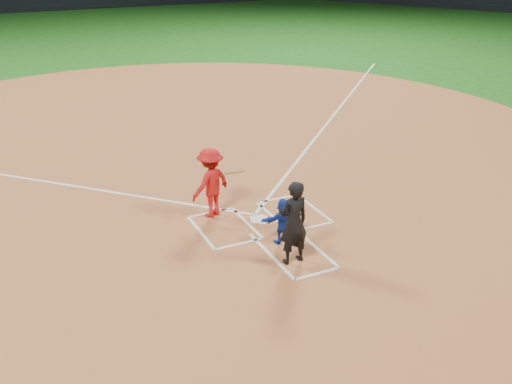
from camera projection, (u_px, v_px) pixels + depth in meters
name	position (u px, v px, depth m)	size (l,w,h in m)	color
ground	(260.00, 220.00, 14.42)	(120.00, 120.00, 0.00)	#165515
home_plate_dirt	(183.00, 147.00, 19.35)	(28.00, 28.00, 0.01)	#995932
home_plate	(260.00, 219.00, 14.42)	(0.60, 0.60, 0.02)	silver
catcher	(283.00, 221.00, 13.15)	(1.02, 0.33, 1.11)	navy
umpire	(294.00, 223.00, 12.19)	(0.70, 0.46, 1.92)	black
chalk_markings	(190.00, 153.00, 18.76)	(28.35, 17.32, 0.01)	white
batter_at_plate	(211.00, 183.00, 14.29)	(1.64, 1.08, 1.81)	red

